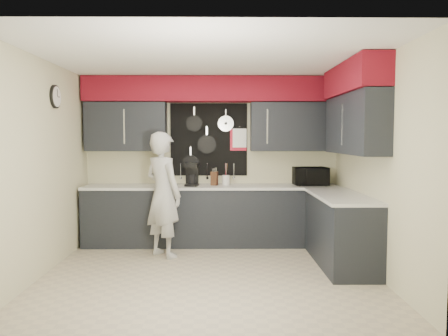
{
  "coord_description": "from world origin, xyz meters",
  "views": [
    {
      "loc": [
        0.12,
        -5.24,
        1.66
      ],
      "look_at": [
        0.18,
        0.5,
        1.26
      ],
      "focal_mm": 35.0,
      "sensor_mm": 36.0,
      "label": 1
    }
  ],
  "objects_px": {
    "utensil_crock": "(226,180)",
    "knife_block": "(214,178)",
    "microwave": "(310,176)",
    "coffee_maker": "(192,174)",
    "person": "(163,194)"
  },
  "relations": [
    {
      "from": "microwave",
      "to": "person",
      "type": "xyz_separation_m",
      "value": [
        -2.19,
        -0.68,
        -0.19
      ]
    },
    {
      "from": "microwave",
      "to": "coffee_maker",
      "type": "bearing_deg",
      "value": 177.04
    },
    {
      "from": "microwave",
      "to": "coffee_maker",
      "type": "height_order",
      "value": "coffee_maker"
    },
    {
      "from": "microwave",
      "to": "utensil_crock",
      "type": "distance_m",
      "value": 1.31
    },
    {
      "from": "utensil_crock",
      "to": "knife_block",
      "type": "bearing_deg",
      "value": -170.61
    },
    {
      "from": "knife_block",
      "to": "coffee_maker",
      "type": "bearing_deg",
      "value": -151.75
    },
    {
      "from": "knife_block",
      "to": "person",
      "type": "height_order",
      "value": "person"
    },
    {
      "from": "knife_block",
      "to": "utensil_crock",
      "type": "xyz_separation_m",
      "value": [
        0.18,
        0.03,
        -0.03
      ]
    },
    {
      "from": "person",
      "to": "knife_block",
      "type": "bearing_deg",
      "value": -92.33
    },
    {
      "from": "coffee_maker",
      "to": "person",
      "type": "bearing_deg",
      "value": -113.62
    },
    {
      "from": "knife_block",
      "to": "microwave",
      "type": "bearing_deg",
      "value": 16.41
    },
    {
      "from": "utensil_crock",
      "to": "person",
      "type": "relative_size",
      "value": 0.09
    },
    {
      "from": "microwave",
      "to": "coffee_maker",
      "type": "relative_size",
      "value": 1.45
    },
    {
      "from": "microwave",
      "to": "knife_block",
      "type": "height_order",
      "value": "microwave"
    },
    {
      "from": "utensil_crock",
      "to": "coffee_maker",
      "type": "xyz_separation_m",
      "value": [
        -0.52,
        -0.1,
        0.1
      ]
    }
  ]
}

